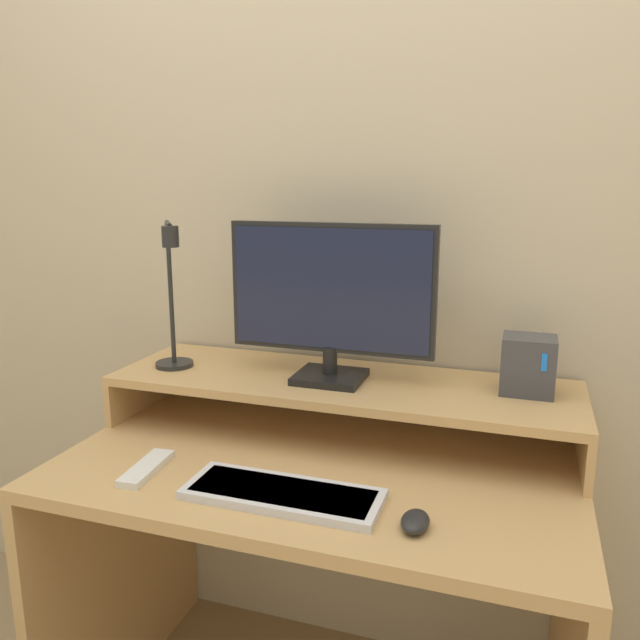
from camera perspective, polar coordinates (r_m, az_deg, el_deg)
wall_back at (r=1.72m, az=4.13°, el=8.02°), size 6.00×0.05×2.50m
desk at (r=1.59m, az=-0.08°, el=-19.91°), size 1.17×0.71×0.76m
monitor_shelf at (r=1.59m, az=1.95°, el=-6.13°), size 1.17×0.36×0.14m
monitor at (r=1.52m, az=0.96°, el=2.08°), size 0.52×0.15×0.39m
desk_lamp at (r=1.65m, az=-13.36°, el=1.25°), size 0.15×0.19×0.39m
router_dock at (r=1.54m, az=18.49°, el=-3.92°), size 0.12×0.10×0.14m
keyboard at (r=1.31m, az=-3.43°, el=-15.57°), size 0.40×0.15×0.02m
mouse at (r=1.22m, az=8.69°, el=-17.75°), size 0.05×0.08×0.03m
remote_control at (r=1.46m, az=-15.59°, el=-12.92°), size 0.07×0.17×0.02m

